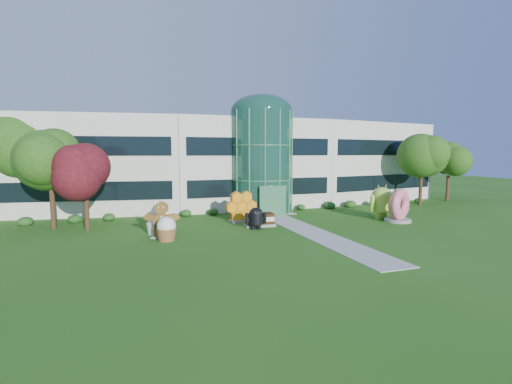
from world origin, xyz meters
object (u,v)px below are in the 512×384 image
object	(u,v)px
android_black	(256,216)
donut	(398,205)
android_green	(382,200)
gingerbread	(162,219)

from	to	relation	value
android_black	donut	distance (m)	12.35
android_green	donut	distance (m)	1.87
donut	gingerbread	world-z (taller)	donut
donut	android_green	bearing A→B (deg)	72.39
android_green	donut	world-z (taller)	android_green
gingerbread	android_black	bearing A→B (deg)	22.55
android_green	donut	bearing A→B (deg)	-94.62
android_black	android_green	bearing A→B (deg)	5.33
gingerbread	donut	bearing A→B (deg)	17.03
android_black	gingerbread	xyz separation A→B (m)	(-6.99, -0.47, 0.28)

